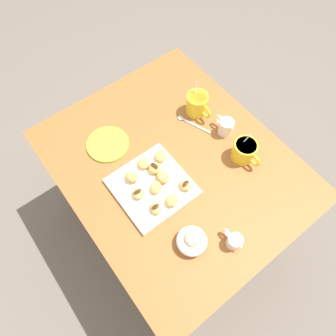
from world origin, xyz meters
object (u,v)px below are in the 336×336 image
(coffee_mug_yellow_left, at_px, (197,104))
(beignet_5, at_px, (161,156))
(ice_cream_bowl, at_px, (192,241))
(beignet_1, at_px, (156,208))
(pastry_plate_square, at_px, (152,186))
(beignet_3, at_px, (185,185))
(coffee_mug_yellow_right, at_px, (245,151))
(saucer_lime_left, at_px, (108,144))
(cream_pitcher_white, at_px, (226,126))
(beignet_9, at_px, (156,187))
(beignet_0, at_px, (143,163))
(beignet_2, at_px, (163,177))
(dining_table, at_px, (173,176))
(beignet_6, at_px, (132,177))
(beignet_8, at_px, (172,200))
(beignet_7, at_px, (155,168))
(beignet_4, at_px, (138,193))
(chocolate_sauce_pitcher, at_px, (234,241))

(coffee_mug_yellow_left, height_order, beignet_5, coffee_mug_yellow_left)
(ice_cream_bowl, relative_size, beignet_1, 2.19)
(pastry_plate_square, xyz_separation_m, beignet_3, (0.08, 0.10, 0.02))
(ice_cream_bowl, bearing_deg, beignet_3, 146.93)
(coffee_mug_yellow_right, bearing_deg, beignet_1, -93.49)
(saucer_lime_left, height_order, beignet_5, beignet_5)
(cream_pitcher_white, distance_m, beignet_9, 0.40)
(beignet_0, height_order, beignet_2, beignet_2)
(beignet_3, bearing_deg, ice_cream_bowl, -33.07)
(pastry_plate_square, height_order, coffee_mug_yellow_left, coffee_mug_yellow_left)
(dining_table, distance_m, beignet_6, 0.24)
(pastry_plate_square, height_order, beignet_3, beignet_3)
(beignet_8, bearing_deg, beignet_7, 168.81)
(cream_pitcher_white, distance_m, beignet_0, 0.38)
(beignet_3, height_order, beignet_8, beignet_8)
(beignet_3, xyz_separation_m, beignet_8, (0.02, -0.08, 0.00))
(beignet_5, bearing_deg, beignet_4, -64.66)
(beignet_2, xyz_separation_m, beignet_4, (-0.00, -0.11, -0.00))
(ice_cream_bowl, distance_m, beignet_5, 0.36)
(coffee_mug_yellow_left, distance_m, saucer_lime_left, 0.42)
(coffee_mug_yellow_right, relative_size, beignet_7, 2.60)
(beignet_1, bearing_deg, beignet_9, 143.06)
(coffee_mug_yellow_right, distance_m, ice_cream_bowl, 0.42)
(beignet_1, height_order, beignet_5, beignet_5)
(beignet_4, bearing_deg, coffee_mug_yellow_left, 112.32)
(chocolate_sauce_pitcher, distance_m, beignet_6, 0.44)
(coffee_mug_yellow_left, height_order, beignet_1, coffee_mug_yellow_left)
(coffee_mug_yellow_right, relative_size, beignet_8, 2.43)
(coffee_mug_yellow_right, distance_m, beignet_0, 0.40)
(coffee_mug_yellow_right, bearing_deg, coffee_mug_yellow_left, 180.00)
(cream_pitcher_white, bearing_deg, chocolate_sauce_pitcher, -38.89)
(dining_table, xyz_separation_m, beignet_4, (0.04, -0.20, 0.15))
(coffee_mug_yellow_right, height_order, chocolate_sauce_pitcher, coffee_mug_yellow_right)
(beignet_4, xyz_separation_m, beignet_8, (0.10, 0.08, 0.00))
(beignet_1, height_order, beignet_2, beignet_2)
(beignet_8, bearing_deg, beignet_9, -168.55)
(coffee_mug_yellow_right, distance_m, beignet_7, 0.36)
(beignet_6, height_order, beignet_7, beignet_6)
(dining_table, height_order, beignet_9, beignet_9)
(beignet_9, bearing_deg, beignet_1, -36.94)
(dining_table, distance_m, beignet_7, 0.18)
(beignet_0, bearing_deg, beignet_4, -44.36)
(beignet_3, bearing_deg, saucer_lime_left, -159.78)
(beignet_7, bearing_deg, beignet_1, -35.27)
(chocolate_sauce_pitcher, xyz_separation_m, saucer_lime_left, (-0.62, -0.13, -0.03))
(chocolate_sauce_pitcher, bearing_deg, beignet_4, -155.00)
(cream_pitcher_white, distance_m, chocolate_sauce_pitcher, 0.48)
(beignet_0, distance_m, beignet_8, 0.19)
(pastry_plate_square, bearing_deg, beignet_4, -89.18)
(saucer_lime_left, relative_size, beignet_1, 3.54)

